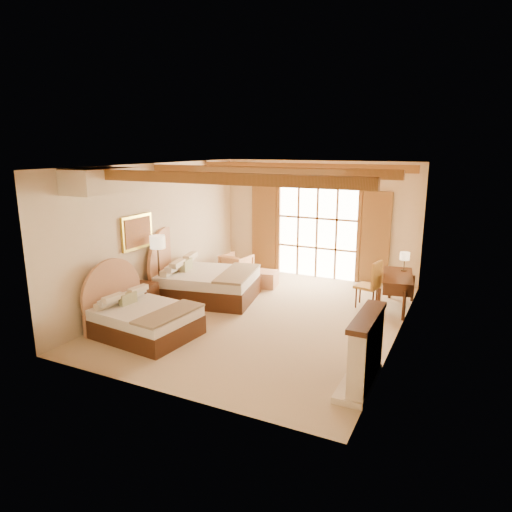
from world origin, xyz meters
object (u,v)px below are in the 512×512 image
Objects in this scene: bed_far at (201,280)px; nightstand at (142,299)px; bed_near at (139,316)px; desk at (397,290)px; armchair at (236,266)px.

bed_far is 1.60m from nightstand.
bed_near reaches higher than nightstand.
bed_near is 2.39m from bed_far.
bed_near reaches higher than desk.
bed_near is at bearing -98.70° from bed_far.
nightstand is at bearing -159.89° from desk.
nightstand is at bearing -122.78° from bed_far.
bed_near is 1.14m from nightstand.
nightstand is 0.44× the size of desk.
nightstand is 5.66m from desk.
nightstand is at bearing 133.13° from bed_near.
bed_far reaches higher than nightstand.
bed_far is 3.41× the size of armchair.
armchair reaches higher than nightstand.
bed_far reaches higher than desk.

